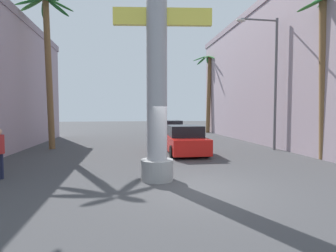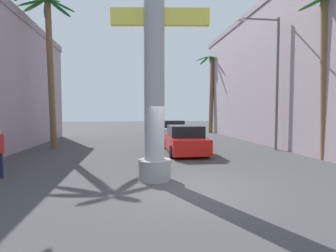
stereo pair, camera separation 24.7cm
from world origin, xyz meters
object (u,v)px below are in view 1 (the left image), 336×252
object	(u,v)px
palm_tree_near_right	(324,66)
palm_tree_far_right	(208,87)
street_lamp	(270,72)
car_lead	(184,140)
car_far	(171,130)
neon_sign_pole	(157,17)
palm_tree_mid_left	(48,55)

from	to	relation	value
palm_tree_near_right	palm_tree_far_right	world-z (taller)	palm_tree_far_right
street_lamp	car_lead	bearing A→B (deg)	-177.82
car_lead	car_far	size ratio (longest dim) A/B	1.11
street_lamp	palm_tree_far_right	xyz separation A→B (m)	(0.49, 13.51, 0.31)
street_lamp	palm_tree_near_right	bearing A→B (deg)	-76.45
street_lamp	palm_tree_near_right	size ratio (longest dim) A/B	1.02
car_lead	car_far	bearing A→B (deg)	85.52
car_far	neon_sign_pole	bearing A→B (deg)	-101.46
palm_tree_mid_left	palm_tree_far_right	size ratio (longest dim) A/B	1.08
palm_tree_near_right	neon_sign_pole	bearing A→B (deg)	-162.70
car_lead	palm_tree_mid_left	world-z (taller)	palm_tree_mid_left
street_lamp	car_lead	world-z (taller)	street_lamp
neon_sign_pole	car_lead	bearing A→B (deg)	69.22
street_lamp	palm_tree_far_right	distance (m)	13.52
palm_tree_mid_left	car_lead	bearing A→B (deg)	-18.84
palm_tree_mid_left	palm_tree_far_right	world-z (taller)	palm_tree_mid_left
neon_sign_pole	palm_tree_far_right	bearing A→B (deg)	67.61
palm_tree_far_right	car_far	bearing A→B (deg)	-133.30
street_lamp	car_far	distance (m)	10.11
car_far	street_lamp	bearing A→B (deg)	-59.53
palm_tree_mid_left	palm_tree_near_right	bearing A→B (deg)	-22.62
car_far	palm_tree_far_right	size ratio (longest dim) A/B	0.54
car_lead	neon_sign_pole	bearing A→B (deg)	-110.78
palm_tree_near_right	palm_tree_far_right	size ratio (longest dim) A/B	0.90
neon_sign_pole	street_lamp	size ratio (longest dim) A/B	1.39
neon_sign_pole	palm_tree_far_right	world-z (taller)	neon_sign_pole
neon_sign_pole	palm_tree_mid_left	xyz separation A→B (m)	(-5.77, 8.49, 0.36)
palm_tree_mid_left	palm_tree_far_right	xyz separation A→B (m)	(13.80, 11.00, -0.77)
car_lead	palm_tree_far_right	xyz separation A→B (m)	(5.84, 13.71, 4.35)
palm_tree_near_right	street_lamp	bearing A→B (deg)	103.55
street_lamp	palm_tree_far_right	bearing A→B (deg)	87.92
neon_sign_pole	palm_tree_near_right	size ratio (longest dim) A/B	1.41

